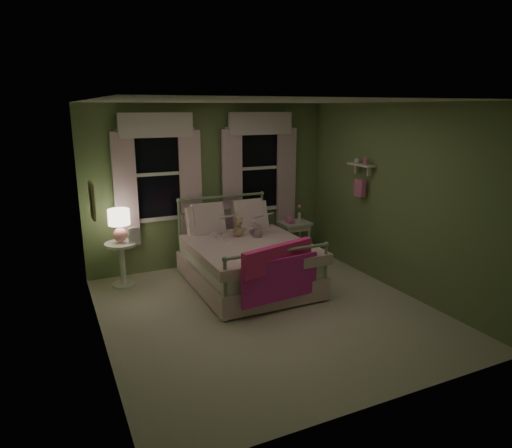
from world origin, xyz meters
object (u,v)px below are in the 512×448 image
teddy_bear (239,228)px  nightstand_right (295,228)px  bed (246,260)px  child_left (217,220)px  child_right (251,214)px  table_lamp (119,222)px  nightstand_left (122,258)px

teddy_bear → nightstand_right: teddy_bear is taller
bed → child_left: child_left is taller
child_right → table_lamp: size_ratio=1.58×
nightstand_right → table_lamp: bearing=-179.8°
child_left → nightstand_left: 1.48m
bed → nightstand_left: bed is taller
child_left → nightstand_left: child_left is taller
bed → nightstand_right: size_ratio=3.18×
child_left → nightstand_left: bearing=-19.4°
bed → nightstand_right: 1.44m
bed → child_right: child_right is taller
child_left → nightstand_right: size_ratio=1.07×
bed → teddy_bear: bearing=90.0°
table_lamp → nightstand_right: bearing=0.2°
bed → teddy_bear: size_ratio=6.84×
child_left → table_lamp: size_ratio=1.45×
nightstand_left → nightstand_right: bearing=0.2°
table_lamp → bed: bearing=-23.9°
teddy_bear → nightstand_left: size_ratio=0.46×
table_lamp → nightstand_right: 2.90m
child_right → nightstand_right: size_ratio=1.16×
child_left → teddy_bear: bearing=143.8°
child_right → nightstand_left: 2.01m
teddy_bear → nightstand_left: 1.74m
child_left → nightstand_right: child_left is taller
teddy_bear → table_lamp: 1.71m
bed → nightstand_left: 1.79m
bed → child_right: (0.28, 0.42, 0.56)m
table_lamp → teddy_bear: bearing=-15.8°
bed → child_right: size_ratio=2.73×
nightstand_left → table_lamp: bearing=0.0°
teddy_bear → bed: bearing=-90.0°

